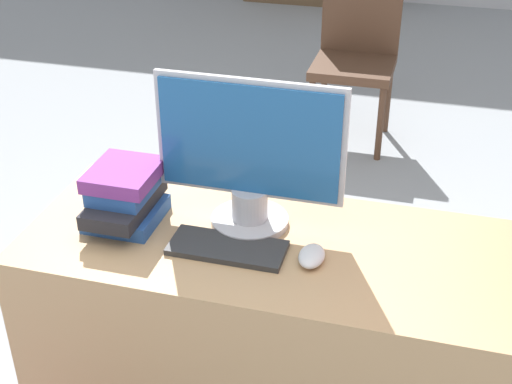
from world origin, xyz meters
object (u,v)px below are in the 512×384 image
at_px(mouse, 312,256).
at_px(book_stack, 125,195).
at_px(monitor, 250,157).
at_px(far_chair, 356,53).
at_px(keyboard, 227,248).

height_order(mouse, book_stack, book_stack).
bearing_deg(book_stack, monitor, 12.56).
xyz_separation_m(monitor, far_chair, (-0.00, 2.19, -0.45)).
xyz_separation_m(mouse, book_stack, (-0.54, 0.06, 0.06)).
relative_size(keyboard, book_stack, 1.13).
xyz_separation_m(mouse, far_chair, (-0.21, 2.33, -0.25)).
height_order(keyboard, book_stack, book_stack).
relative_size(monitor, keyboard, 1.67).
height_order(monitor, book_stack, monitor).
xyz_separation_m(keyboard, book_stack, (-0.32, 0.07, 0.07)).
distance_m(keyboard, book_stack, 0.33).
bearing_deg(book_stack, mouse, -6.18).
height_order(monitor, keyboard, monitor).
bearing_deg(far_chair, keyboard, -94.84).
bearing_deg(keyboard, mouse, 2.49).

